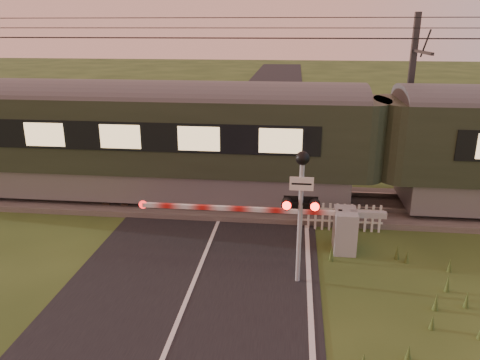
# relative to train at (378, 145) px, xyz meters

# --- Properties ---
(ground) EXTENTS (160.00, 160.00, 0.00)m
(ground) POSITION_rel_train_xyz_m (-4.98, -6.50, -2.20)
(ground) COLOR #283D17
(ground) RESTS_ON ground
(road) EXTENTS (6.00, 140.00, 0.03)m
(road) POSITION_rel_train_xyz_m (-4.97, -6.73, -2.19)
(road) COLOR black
(road) RESTS_ON ground
(track_bed) EXTENTS (140.00, 3.40, 0.39)m
(track_bed) POSITION_rel_train_xyz_m (-4.98, 0.00, -2.14)
(track_bed) COLOR #47423D
(track_bed) RESTS_ON ground
(overhead_wires) EXTENTS (120.00, 0.62, 0.62)m
(overhead_wires) POSITION_rel_train_xyz_m (-4.98, 0.00, 3.52)
(overhead_wires) COLOR black
(overhead_wires) RESTS_ON ground
(train) EXTENTS (41.17, 2.84, 3.83)m
(train) POSITION_rel_train_xyz_m (0.00, 0.00, 0.00)
(train) COLOR slate
(train) RESTS_ON ground
(boom_gate) EXTENTS (6.79, 0.90, 1.19)m
(boom_gate) POSITION_rel_train_xyz_m (-1.55, -3.19, -1.55)
(boom_gate) COLOR gray
(boom_gate) RESTS_ON ground
(crossing_signal) EXTENTS (0.82, 0.35, 3.23)m
(crossing_signal) POSITION_rel_train_xyz_m (-2.51, -5.01, 0.02)
(crossing_signal) COLOR gray
(crossing_signal) RESTS_ON ground
(picket_fence) EXTENTS (2.51, 0.07, 0.86)m
(picket_fence) POSITION_rel_train_xyz_m (-1.25, -1.89, -1.77)
(picket_fence) COLOR silver
(picket_fence) RESTS_ON ground
(catenary_mast) EXTENTS (0.20, 2.45, 6.32)m
(catenary_mast) POSITION_rel_train_xyz_m (1.32, 2.22, 1.10)
(catenary_mast) COLOR #2D2D30
(catenary_mast) RESTS_ON ground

